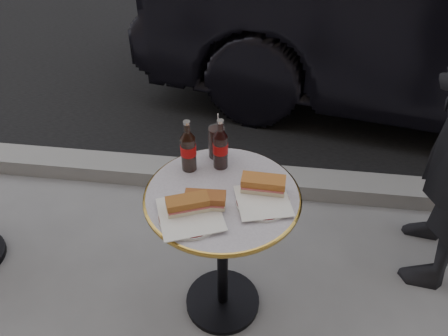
# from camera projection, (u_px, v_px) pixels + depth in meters

# --- Properties ---
(ground) EXTENTS (80.00, 80.00, 0.00)m
(ground) POSITION_uv_depth(u_px,v_px,m) (223.00, 303.00, 2.17)
(ground) COLOR gray
(ground) RESTS_ON ground
(curb) EXTENTS (40.00, 0.20, 0.12)m
(curb) POSITION_uv_depth(u_px,v_px,m) (241.00, 179.00, 2.83)
(curb) COLOR gray
(curb) RESTS_ON ground
(bistro_table) EXTENTS (0.62, 0.62, 0.73)m
(bistro_table) POSITION_uv_depth(u_px,v_px,m) (223.00, 254.00, 1.94)
(bistro_table) COLOR #BAB2C4
(bistro_table) RESTS_ON ground
(plate_left) EXTENTS (0.28, 0.28, 0.01)m
(plate_left) POSITION_uv_depth(u_px,v_px,m) (190.00, 216.00, 1.60)
(plate_left) COLOR silver
(plate_left) RESTS_ON bistro_table
(plate_right) EXTENTS (0.23, 0.23, 0.01)m
(plate_right) POSITION_uv_depth(u_px,v_px,m) (263.00, 202.00, 1.66)
(plate_right) COLOR silver
(plate_right) RESTS_ON bistro_table
(sandwich_left_a) EXTENTS (0.17, 0.13, 0.05)m
(sandwich_left_a) POSITION_uv_depth(u_px,v_px,m) (188.00, 205.00, 1.60)
(sandwich_left_a) COLOR #9F5D28
(sandwich_left_a) RESTS_ON plate_left
(sandwich_left_b) EXTENTS (0.16, 0.08, 0.05)m
(sandwich_left_b) POSITION_uv_depth(u_px,v_px,m) (205.00, 200.00, 1.62)
(sandwich_left_b) COLOR brown
(sandwich_left_b) RESTS_ON plate_left
(sandwich_right) EXTENTS (0.17, 0.08, 0.06)m
(sandwich_right) POSITION_uv_depth(u_px,v_px,m) (263.00, 185.00, 1.69)
(sandwich_right) COLOR #B5682E
(sandwich_right) RESTS_ON plate_right
(cola_bottle_left) EXTENTS (0.07, 0.07, 0.23)m
(cola_bottle_left) POSITION_uv_depth(u_px,v_px,m) (188.00, 146.00, 1.76)
(cola_bottle_left) COLOR black
(cola_bottle_left) RESTS_ON bistro_table
(cola_bottle_right) EXTENTS (0.07, 0.07, 0.23)m
(cola_bottle_right) POSITION_uv_depth(u_px,v_px,m) (220.00, 144.00, 1.77)
(cola_bottle_right) COLOR black
(cola_bottle_right) RESTS_ON bistro_table
(cola_glass) EXTENTS (0.08, 0.08, 0.15)m
(cola_glass) POSITION_uv_depth(u_px,v_px,m) (217.00, 142.00, 1.85)
(cola_glass) COLOR black
(cola_glass) RESTS_ON bistro_table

